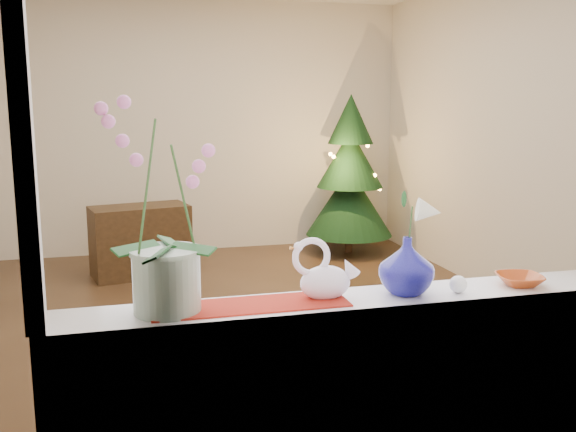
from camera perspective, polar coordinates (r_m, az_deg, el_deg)
The scene contains 16 objects.
ground at distance 4.87m, azimuth -4.31°, elevation -9.46°, with size 5.00×5.00×0.00m, color #352315.
wall_back at distance 7.06m, azimuth -8.13°, elevation 7.80°, with size 4.50×0.10×2.70m, color beige.
wall_front at distance 2.18m, azimuth 7.04°, elevation 2.59°, with size 4.50×0.10×2.70m, color beige.
wall_right at distance 5.45m, azimuth 19.60°, elevation 6.63°, with size 0.10×5.00×2.70m, color beige.
window_apron at distance 2.51m, azimuth 6.21°, elevation -18.37°, with size 2.20×0.08×0.88m, color white.
windowsill at distance 2.40m, azimuth 5.66°, elevation -7.70°, with size 2.20×0.26×0.04m, color white.
window_frame at distance 2.19m, azimuth 6.95°, elevation 11.80°, with size 2.22×0.06×1.60m, color white, non-canonical shape.
runner at distance 2.30m, azimuth -3.35°, elevation -7.91°, with size 0.70×0.20×0.01m, color maroon.
orchid_pot at distance 2.18m, azimuth -10.95°, elevation 0.81°, with size 0.25×0.25×0.73m, color beige, non-canonical shape.
swan at distance 2.35m, azimuth 3.33°, elevation -4.78°, with size 0.26×0.12×0.22m, color white, non-canonical shape.
blue_vase at distance 2.44m, azimuth 10.51°, elevation -3.98°, with size 0.24×0.24×0.25m, color #0F0E61.
lily at distance 2.40m, azimuth 10.68°, elevation 1.08°, with size 0.14×0.08×0.19m, color beige, non-canonical shape.
paperweight at distance 2.52m, azimuth 14.90°, elevation -5.89°, with size 0.07×0.07×0.07m, color white.
amber_dish at distance 2.69m, azimuth 19.89°, elevation -5.42°, with size 0.15×0.15×0.04m, color #A63E13.
xmas_tree at distance 6.93m, azimuth 5.52°, elevation 3.69°, with size 0.93×0.93×1.71m, color black, non-canonical shape.
side_table at distance 6.21m, azimuth -12.98°, elevation -2.16°, with size 0.89×0.44×0.67m, color black.
Camera 1 is at (-0.80, -4.51, 1.64)m, focal length 40.00 mm.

